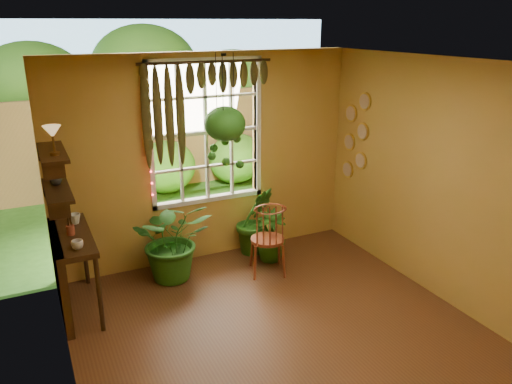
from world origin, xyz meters
TOP-DOWN VIEW (x-y plane):
  - floor at (0.00, 0.00)m, footprint 4.50×4.50m
  - ceiling at (0.00, 0.00)m, footprint 4.50×4.50m
  - wall_back at (0.00, 2.25)m, footprint 4.00×0.00m
  - wall_left at (-2.00, 0.00)m, footprint 0.00×4.50m
  - wall_right at (2.00, 0.00)m, footprint 0.00×4.50m
  - window at (0.00, 2.28)m, footprint 1.52×0.10m
  - valance_vine at (-0.08, 2.16)m, footprint 1.70×0.12m
  - string_lights at (-0.76, 2.19)m, footprint 0.03×0.03m
  - wall_plates at (1.98, 1.79)m, footprint 0.04×0.32m
  - counter_ledge at (-1.91, 1.60)m, footprint 0.40×1.20m
  - shelf_lower at (-1.88, 1.60)m, footprint 0.25×0.90m
  - shelf_upper at (-1.88, 1.60)m, footprint 0.25×0.90m
  - backyard at (0.24, 6.87)m, footprint 14.00×10.00m
  - windsor_chair at (0.47, 1.43)m, footprint 0.54×0.56m
  - potted_plant_left at (-0.63, 1.82)m, footprint 1.08×0.98m
  - potted_plant_mid at (0.58, 2.05)m, footprint 0.54×0.45m
  - potted_plant_right at (0.67, 1.75)m, footprint 0.47×0.47m
  - hanging_basket at (0.09, 1.86)m, footprint 0.50×0.50m
  - cup_a at (-1.78, 1.18)m, footprint 0.15×0.15m
  - cup_b at (-1.72, 1.88)m, footprint 0.14×0.14m
  - brush_jar at (-1.80, 1.58)m, footprint 0.08×0.08m
  - shelf_vase at (-1.87, 1.75)m, footprint 0.13×0.13m
  - tiffany_lamp at (-1.86, 1.41)m, footprint 0.17×0.17m

SIDE VIEW (x-z plane):
  - floor at x=0.00m, z-range 0.00..0.00m
  - windsor_chair at x=0.47m, z-range -0.24..0.90m
  - potted_plant_right at x=0.67m, z-range 0.00..0.69m
  - potted_plant_mid at x=0.58m, z-range 0.00..0.95m
  - potted_plant_left at x=-0.63m, z-range 0.00..1.05m
  - counter_ledge at x=-1.91m, z-range 0.10..1.00m
  - cup_a at x=-1.78m, z-range 0.90..0.99m
  - cup_b at x=-1.72m, z-range 0.90..1.01m
  - brush_jar at x=-1.80m, z-range 0.87..1.18m
  - backyard at x=0.24m, z-range -4.72..7.28m
  - wall_back at x=0.00m, z-range -0.65..3.35m
  - wall_left at x=-2.00m, z-range -0.90..3.60m
  - wall_right at x=2.00m, z-range -0.90..3.60m
  - shelf_lower at x=-1.88m, z-range 1.38..1.42m
  - shelf_vase at x=-1.87m, z-range 1.42..1.54m
  - wall_plates at x=1.98m, z-range 1.00..2.10m
  - window at x=0.00m, z-range 0.77..2.63m
  - string_lights at x=-0.76m, z-range 0.98..2.52m
  - shelf_upper at x=-1.88m, z-range 1.78..1.82m
  - hanging_basket at x=0.09m, z-range 1.17..2.54m
  - tiffany_lamp at x=-1.86m, z-range 1.89..2.17m
  - valance_vine at x=-0.08m, z-range 1.73..2.83m
  - ceiling at x=0.00m, z-range 2.70..2.70m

